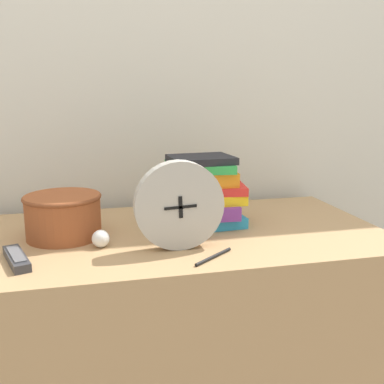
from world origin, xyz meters
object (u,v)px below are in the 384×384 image
tv_remote (16,258)px  crumpled_paper_ball (101,239)px  desk_clock (179,205)px  pen (214,257)px  basket (63,214)px  book_stack (203,193)px

tv_remote → crumpled_paper_ball: (0.19, 0.06, 0.01)m
desk_clock → pen: (0.06, -0.09, -0.11)m
crumpled_paper_ball → desk_clock: bearing=-16.4°
desk_clock → pen: size_ratio=2.00×
desk_clock → basket: 0.33m
desk_clock → crumpled_paper_ball: (-0.19, 0.06, -0.09)m
desk_clock → crumpled_paper_ball: 0.22m
book_stack → crumpled_paper_ball: (-0.30, -0.13, -0.07)m
crumpled_paper_ball → pen: bearing=-29.0°
desk_clock → crumpled_paper_ball: size_ratio=5.00×
pen → tv_remote: bearing=170.0°
pen → desk_clock: bearing=127.2°
desk_clock → book_stack: 0.22m
desk_clock → pen: bearing=-52.8°
book_stack → basket: 0.40m
tv_remote → book_stack: bearing=21.0°
crumpled_paper_ball → pen: 0.29m
book_stack → basket: (-0.40, -0.02, -0.03)m
desk_clock → basket: desk_clock is taller
tv_remote → crumpled_paper_ball: 0.20m
book_stack → pen: book_stack is taller
basket → pen: basket is taller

